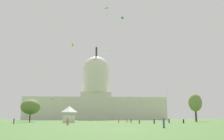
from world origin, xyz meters
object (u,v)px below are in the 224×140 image
Objects in this scene: person_olive_lawn_far_right at (139,121)px; kite_blue_low at (141,101)px; tree_east_mid at (195,103)px; kite_turquoise_low at (167,90)px; kite_cyan_low at (130,97)px; kite_black_high at (58,54)px; capitol_building at (96,98)px; person_purple_mid_left at (14,121)px; kite_green_high at (122,18)px; person_navy_front_center at (154,121)px; kite_magenta_mid at (85,73)px; person_orange_front_left at (68,122)px; person_teal_front_right at (67,122)px; kite_red_high at (94,60)px; person_navy_mid_right at (169,121)px; kite_pink_low at (53,99)px; person_black_back_right at (184,121)px; kite_yellow_high at (73,45)px; kite_lime_high at (107,10)px; kite_violet_low at (135,109)px; event_tent at (69,114)px; person_navy_mid_center at (131,121)px; person_orange_lawn_far_left at (127,120)px; person_orange_edge_east at (119,121)px; kite_gold_high at (110,51)px; tree_west_far at (31,107)px; person_denim_back_left at (164,123)px; kite_orange_low at (57,103)px.

person_olive_lawn_far_right is 0.44× the size of kite_blue_low.
tree_east_mid is 3.74× the size of kite_turquoise_low.
kite_cyan_low reaches higher than kite_blue_low.
capitol_building is at bearing -64.30° from kite_black_high.
person_olive_lawn_far_right is 0.88× the size of person_purple_mid_left.
person_navy_front_center is at bearing 1.61° from kite_green_high.
kite_magenta_mid reaches higher than kite_turquoise_low.
person_orange_front_left is 73.73m from kite_turquoise_low.
kite_black_high is at bearing 7.71° from person_teal_front_right.
person_navy_front_center is 75.15m from kite_magenta_mid.
kite_red_high reaches higher than kite_turquoise_low.
person_navy_mid_right is 97.58m from kite_pink_low.
person_teal_front_right is at bearing 85.35° from person_orange_front_left.
person_navy_front_center is at bearing -174.80° from kite_black_high.
person_teal_front_right is 1.02× the size of person_black_back_right.
person_teal_front_right is 0.34× the size of kite_yellow_high.
tree_east_mid is 7.75× the size of person_orange_front_left.
kite_blue_low is 0.98× the size of kite_turquoise_low.
kite_green_high is 50.20m from kite_lime_high.
kite_violet_low is at bearing 28.30° from kite_cyan_low.
event_tent is 23.93m from person_navy_mid_center.
person_purple_mid_left is at bearing 172.99° from kite_turquoise_low.
person_orange_lawn_far_left is 93.20m from kite_violet_low.
event_tent is at bearing -63.58° from person_orange_edge_east.
person_navy_mid_right is 131.06m from kite_gold_high.
person_teal_front_right is 0.65× the size of kite_red_high.
kite_red_high is 0.87× the size of kite_gold_high.
capitol_building is at bearing -39.74° from person_orange_lawn_far_left.
person_olive_lawn_far_right is 0.99× the size of person_black_back_right.
kite_yellow_high reaches higher than kite_pink_low.
kite_pink_low is 3.28× the size of kite_green_high.
kite_lime_high is at bearing 73.46° from kite_violet_low.
person_orange_lawn_far_left is (22.24, 1.85, -2.32)m from event_tent.
tree_west_far is 42.51m from person_orange_edge_east.
person_navy_mid_center is at bearing 132.79° from kite_blue_low.
tree_east_mid is 7.44× the size of person_denim_back_left.
kite_blue_low is 2.45× the size of kite_violet_low.
tree_east_mid is 71.61m from kite_orange_low.
kite_cyan_low is 1.37× the size of kite_red_high.
event_tent is 4.25× the size of person_navy_mid_right.
person_navy_front_center is at bearing -145.38° from kite_pink_low.
person_black_back_right is at bearing -20.72° from event_tent.
person_teal_front_right is 0.44× the size of kite_turquoise_low.
kite_red_high is (28.22, 91.40, 44.27)m from tree_west_far.
person_navy_mid_center is 0.42× the size of kite_turquoise_low.
kite_turquoise_low reaches higher than person_orange_edge_east.
tree_east_mid is at bearing 161.12° from kite_blue_low.
kite_cyan_low is 2.34× the size of kite_violet_low.
tree_west_far is 2.82× the size of kite_pink_low.
capitol_building is 143.32m from person_navy_mid_right.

